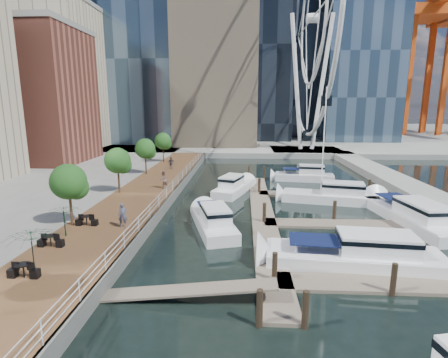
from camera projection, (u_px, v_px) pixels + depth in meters
The scene contains 17 objects.
ground at pixel (223, 266), 21.55m from camera, with size 520.00×520.00×0.00m, color black.
boardwalk at pixel (146, 195), 36.60m from camera, with size 6.00×60.00×1.00m, color brown.
seawall at pixel (174, 195), 36.43m from camera, with size 0.25×60.00×1.00m, color #595954.
land_far at pixel (240, 133), 121.12m from camera, with size 200.00×114.00×1.00m, color gray.
breakwater at pixel (407, 188), 39.89m from camera, with size 4.00×60.00×1.00m, color gray.
pier at pixel (306, 152), 71.49m from camera, with size 14.00×12.00×1.00m, color gray.
railing at pixel (173, 186), 36.23m from camera, with size 0.10×60.00×1.05m, color white, non-canonical shape.
floating_docks at pixel (319, 212), 30.76m from camera, with size 16.00×34.00×2.60m.
ferris_wheel at pixel (312, 19), 66.29m from camera, with size 5.80×45.60×47.80m.
street_trees at pixel (118, 161), 34.98m from camera, with size 2.60×42.60×4.60m.
cafe_tables at pixel (39, 254), 19.88m from camera, with size 2.50×13.70×0.74m.
yacht_foreground at pixel (353, 265), 21.57m from camera, with size 3.13×11.67×2.15m, color white, non-canonical shape.
pedestrian_near at pixel (123, 215), 25.28m from camera, with size 0.66×0.43×1.80m, color #4B4E64.
pedestrian_mid at pixel (163, 180), 37.22m from camera, with size 0.93×0.72×1.91m, color #816359.
pedestrian_far at pixel (171, 163), 48.96m from camera, with size 0.97×0.41×1.66m, color #353843.
moored_yachts at pixel (326, 210), 33.12m from camera, with size 21.45×39.59×11.50m.
cafe_seating at pixel (20, 255), 17.86m from camera, with size 4.26×12.47×2.46m.
Camera 1 is at (1.21, -19.96, 9.65)m, focal length 28.00 mm.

